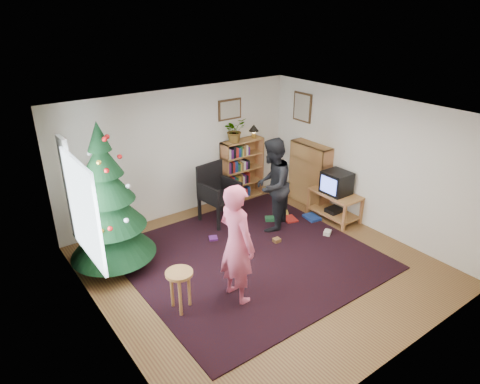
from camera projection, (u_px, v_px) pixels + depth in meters
floor at (260, 265)px, 6.99m from camera, size 5.00×5.00×0.00m
ceiling at (264, 115)px, 5.97m from camera, size 5.00×5.00×0.00m
wall_back at (181, 153)px, 8.32m from camera, size 5.00×0.02×2.50m
wall_front at (407, 273)px, 4.64m from camera, size 5.00×0.02×2.50m
wall_left at (100, 247)px, 5.13m from camera, size 0.02×5.00×2.50m
wall_right at (368, 162)px, 7.83m from camera, size 0.02×5.00×2.50m
rug at (249, 257)px, 7.21m from camera, size 3.80×3.60×0.02m
window_pane at (83, 210)px, 5.48m from camera, size 0.04×1.20×1.40m
curtain at (70, 192)px, 6.02m from camera, size 0.06×0.35×1.60m
picture_back at (230, 109)px, 8.63m from camera, size 0.55×0.03×0.42m
picture_right at (302, 107)px, 8.82m from camera, size 0.03×0.50×0.60m
christmas_tree at (108, 211)px, 6.55m from camera, size 1.34×1.34×2.42m
bookshelf_back at (242, 168)px, 9.18m from camera, size 0.95×0.30×1.30m
bookshelf_right at (310, 173)px, 8.92m from camera, size 0.30×0.95×1.30m
tv_stand at (335, 203)px, 8.38m from camera, size 0.55×0.99×0.55m
crt_tv at (337, 183)px, 8.20m from camera, size 0.46×0.49×0.43m
armchair at (216, 190)px, 8.24m from camera, size 0.69×0.70×1.14m
stool at (180, 281)px, 5.79m from camera, size 0.38×0.38×0.63m
person_standing at (237, 244)px, 5.89m from camera, size 0.46×0.67×1.78m
person_by_chair at (272, 185)px, 7.80m from camera, size 1.08×1.02×1.76m
potted_plant at (235, 130)px, 8.71m from camera, size 0.49×0.44×0.49m
table_lamp at (254, 129)px, 9.00m from camera, size 0.22×0.22×0.29m
floor_clutter at (282, 225)px, 8.15m from camera, size 2.21×1.30×0.08m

